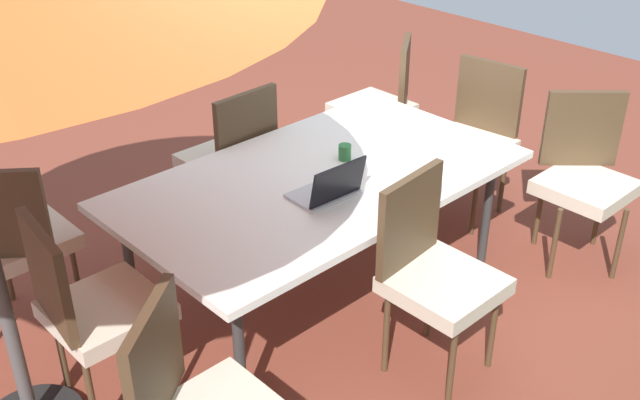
% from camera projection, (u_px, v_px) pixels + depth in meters
% --- Properties ---
extents(ground_plane, '(10.00, 10.00, 0.02)m').
position_uv_depth(ground_plane, '(320.00, 291.00, 4.25)').
color(ground_plane, brown).
extents(dining_table, '(2.09, 1.19, 0.72)m').
position_uv_depth(dining_table, '(320.00, 183.00, 3.91)').
color(dining_table, white).
rests_on(dining_table, ground_plane).
extents(chair_southwest, '(0.58, 0.58, 0.98)m').
position_uv_depth(chair_southwest, '(381.00, 101.00, 5.22)').
color(chair_southwest, beige).
rests_on(chair_southwest, ground_plane).
extents(chair_west, '(0.48, 0.47, 0.98)m').
position_uv_depth(chair_west, '(474.00, 133.00, 4.75)').
color(chair_west, beige).
rests_on(chair_west, ground_plane).
extents(chair_north, '(0.47, 0.48, 0.98)m').
position_uv_depth(chair_north, '(434.00, 269.00, 3.45)').
color(chair_north, beige).
rests_on(chair_north, ground_plane).
extents(chair_southeast, '(0.58, 0.58, 0.98)m').
position_uv_depth(chair_southeast, '(16.00, 235.00, 3.70)').
color(chair_southeast, beige).
rests_on(chair_southeast, ground_plane).
extents(chair_east, '(0.48, 0.47, 0.98)m').
position_uv_depth(chair_east, '(91.00, 304.00, 3.22)').
color(chair_east, beige).
rests_on(chair_east, ground_plane).
extents(chair_south, '(0.46, 0.47, 0.98)m').
position_uv_depth(chair_south, '(232.00, 155.00, 4.49)').
color(chair_south, beige).
rests_on(chair_south, ground_plane).
extents(chair_northwest, '(0.59, 0.59, 0.98)m').
position_uv_depth(chair_northwest, '(584.00, 172.00, 4.29)').
color(chair_northwest, beige).
rests_on(chair_northwest, ground_plane).
extents(laptop, '(0.33, 0.26, 0.21)m').
position_uv_depth(laptop, '(328.00, 190.00, 3.66)').
color(laptop, '#B7B7BC').
rests_on(laptop, dining_table).
extents(cup, '(0.07, 0.07, 0.08)m').
position_uv_depth(cup, '(345.00, 152.00, 4.03)').
color(cup, '#286B33').
rests_on(cup, dining_table).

